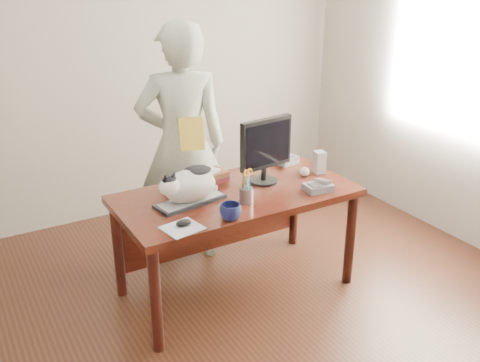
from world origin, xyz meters
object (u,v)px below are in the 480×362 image
Objects in this scene: coffee_mug at (230,212)px; baseball at (305,172)px; cat at (188,185)px; keyboard at (190,201)px; phone at (319,186)px; monitor at (266,147)px; mouse at (184,223)px; book_stack at (209,176)px; desk at (231,208)px; speaker at (319,162)px; calculator at (283,158)px; pen_cup at (246,193)px; person at (182,145)px.

coffee_mug is 1.89× the size of baseball.
cat reaches higher than coffee_mug.
keyboard is 0.87m from phone.
keyboard is at bearing 178.24° from monitor.
baseball is at bearing 80.70° from phone.
book_stack is at bearing 40.24° from mouse.
speaker reaches higher than desk.
coffee_mug is 0.88m from baseball.
phone is at bearing -26.25° from keyboard.
pen_cup is at bearing -149.83° from calculator.
speaker is at bearing 159.10° from person.
person is (0.25, 0.64, 0.04)m from cat.
person is (0.13, 0.97, 0.12)m from coffee_mug.
book_stack is 0.40m from person.
monitor is 0.66m from coffee_mug.
speaker is 0.14m from baseball.
book_stack is (-0.64, 0.25, 0.01)m from baseball.
keyboard is 0.35m from coffee_mug.
book_stack is at bearing 74.82° from coffee_mug.
calculator is at bearing 86.20° from phone.
coffee_mug is at bearing -23.17° from mouse.
mouse is at bearing -156.13° from speaker.
speaker is 0.72× the size of calculator.
coffee_mug is 0.45× the size of book_stack.
book_stack is (0.16, 0.60, -0.01)m from coffee_mug.
coffee_mug is 0.74m from phone.
phone is (0.73, 0.09, -0.02)m from coffee_mug.
cat is at bearing -168.45° from speaker.
speaker is at bearing -8.92° from cat.
monitor is 0.48m from speaker.
monitor is (0.60, 0.05, 0.25)m from keyboard.
book_stack reaches higher than phone.
coffee_mug is at bearing -148.97° from speaker.
pen_cup is (-0.02, -0.25, 0.21)m from desk.
desk is 0.38m from keyboard.
monitor is at bearing 172.19° from baseball.
calculator is at bearing -8.14° from book_stack.
pen_cup reaches higher than phone.
mouse is 0.37× the size of book_stack.
keyboard is 2.15× the size of calculator.
book_stack reaches higher than baseball.
desk is at bearing 117.19° from person.
phone reaches higher than desk.
cat is at bearing 85.40° from person.
person is at bearing 58.74° from cat.
cat is 1.06m from speaker.
coffee_mug is 0.99m from person.
baseball is at bearing 153.86° from person.
person reaches higher than speaker.
calculator is (0.96, 0.33, -0.10)m from cat.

